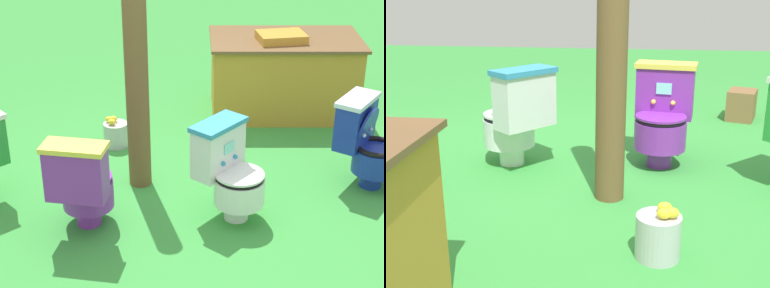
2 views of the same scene
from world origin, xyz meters
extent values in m
plane|color=green|center=(0.00, 0.00, 0.00)|extent=(14.00, 14.00, 0.00)
cylinder|color=purple|center=(-0.58, -0.25, 0.07)|extent=(0.20, 0.20, 0.14)
cylinder|color=purple|center=(-0.58, -0.23, 0.24)|extent=(0.42, 0.42, 0.20)
torus|color=black|center=(-0.58, -0.23, 0.35)|extent=(0.40, 0.40, 0.04)
cylinder|color=#EACC4C|center=(-0.58, -0.23, 0.30)|extent=(0.27, 0.27, 0.01)
cube|color=purple|center=(-0.61, -0.43, 0.51)|extent=(0.43, 0.25, 0.37)
cube|color=#EACC4C|center=(-0.61, -0.43, 0.71)|extent=(0.46, 0.28, 0.04)
cube|color=#8CE0E5|center=(-0.59, -0.33, 0.56)|extent=(0.11, 0.02, 0.08)
cylinder|color=purple|center=(-0.58, -0.23, 0.37)|extent=(0.41, 0.41, 0.02)
sphere|color=#EACC4C|center=(-0.66, -0.32, 0.46)|extent=(0.04, 0.04, 0.04)
sphere|color=#EACC4C|center=(-0.52, -0.34, 0.46)|extent=(0.04, 0.04, 0.04)
cylinder|color=white|center=(0.50, -0.16, 0.07)|extent=(0.25, 0.25, 0.14)
cylinder|color=white|center=(0.51, -0.18, 0.24)|extent=(0.52, 0.52, 0.20)
torus|color=black|center=(0.51, -0.18, 0.35)|extent=(0.50, 0.50, 0.04)
cylinder|color=#338CBF|center=(0.51, -0.18, 0.30)|extent=(0.34, 0.34, 0.01)
cube|color=white|center=(0.36, -0.05, 0.51)|extent=(0.41, 0.44, 0.37)
cube|color=#338CBF|center=(0.36, -0.05, 0.71)|extent=(0.44, 0.47, 0.04)
cube|color=#8CE0E5|center=(0.44, -0.11, 0.56)|extent=(0.08, 0.09, 0.08)
cylinder|color=white|center=(0.51, -0.18, 0.37)|extent=(0.51, 0.51, 0.02)
sphere|color=#338CBF|center=(0.48, -0.06, 0.46)|extent=(0.04, 0.04, 0.04)
sphere|color=#338CBF|center=(0.39, -0.17, 0.46)|extent=(0.04, 0.04, 0.04)
cylinder|color=#192D9E|center=(1.60, 0.34, 0.07)|extent=(0.25, 0.25, 0.14)
cylinder|color=#192D9E|center=(1.62, 0.33, 0.24)|extent=(0.51, 0.51, 0.20)
torus|color=black|center=(1.62, 0.33, 0.35)|extent=(0.49, 0.49, 0.04)
cylinder|color=silver|center=(1.62, 0.33, 0.30)|extent=(0.33, 0.33, 0.01)
cube|color=#192D9E|center=(1.45, 0.44, 0.51)|extent=(0.39, 0.45, 0.37)
cube|color=silver|center=(1.45, 0.44, 0.71)|extent=(0.42, 0.48, 0.04)
cube|color=#8CE0E5|center=(1.53, 0.38, 0.56)|extent=(0.07, 0.10, 0.08)
cylinder|color=#192D9E|center=(1.53, 0.38, 0.49)|extent=(0.27, 0.34, 0.35)
sphere|color=silver|center=(1.58, 0.44, 0.46)|extent=(0.04, 0.04, 0.04)
sphere|color=silver|center=(1.50, 0.32, 0.46)|extent=(0.04, 0.04, 0.04)
cube|color=#B7842D|center=(1.04, 1.85, 0.37)|extent=(1.41, 0.82, 0.74)
cube|color=brown|center=(1.04, 1.85, 0.76)|extent=(1.47, 0.88, 0.03)
cube|color=#B7842D|center=(0.98, 1.74, 0.81)|extent=(0.49, 0.40, 0.08)
cylinder|color=brown|center=(-0.26, 0.35, 0.85)|extent=(0.18, 0.18, 1.70)
cylinder|color=#B7B7BF|center=(-0.54, 1.03, 0.11)|extent=(0.22, 0.22, 0.22)
ellipsoid|color=yellow|center=(-0.56, 1.07, 0.25)|extent=(0.07, 0.05, 0.05)
ellipsoid|color=yellow|center=(-0.59, 1.06, 0.25)|extent=(0.07, 0.05, 0.05)
ellipsoid|color=yellow|center=(-0.56, 1.00, 0.25)|extent=(0.07, 0.05, 0.05)
camera|label=1|loc=(0.24, -4.33, 2.65)|focal=61.83mm
camera|label=2|loc=(-0.42, 3.19, 1.27)|focal=46.29mm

